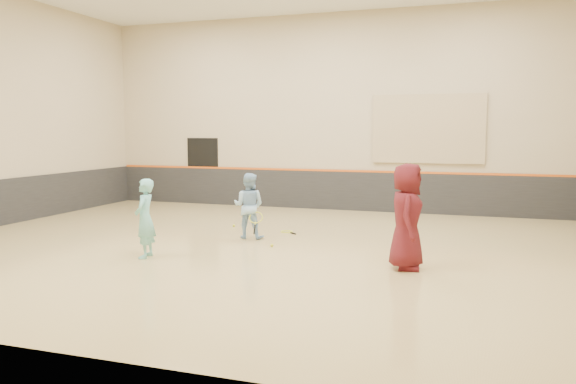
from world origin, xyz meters
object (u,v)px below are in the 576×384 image
(instructor, at_px, (249,206))
(spare_racket, at_px, (287,231))
(girl, at_px, (145,218))
(young_man, at_px, (407,216))

(instructor, distance_m, spare_racket, 1.35)
(girl, bearing_deg, young_man, 85.02)
(girl, distance_m, young_man, 4.95)
(girl, xyz_separation_m, young_man, (4.90, 0.69, 0.17))
(girl, xyz_separation_m, spare_racket, (1.74, 3.43, -0.75))
(instructor, distance_m, young_man, 4.15)
(instructor, relative_size, young_man, 0.79)
(girl, bearing_deg, spare_racket, 140.02)
(young_man, bearing_deg, girl, 92.60)
(girl, relative_size, instructor, 1.03)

